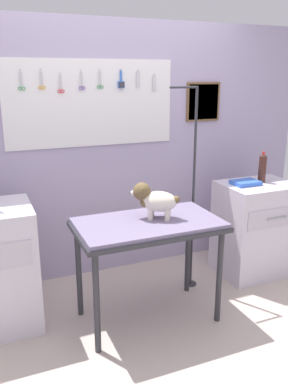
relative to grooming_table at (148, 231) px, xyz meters
The scene contains 8 objects.
ground 0.82m from the grooming_table, 82.31° to the right, with size 4.40×4.00×0.04m, color #C2B0A5.
rear_wall_panel 1.04m from the grooming_table, 87.19° to the left, with size 4.00×0.11×2.30m.
grooming_table is the anchor object (origin of this frame).
grooming_arm 0.65m from the grooming_table, 30.66° to the left, with size 0.30×0.11×1.75m.
dog 0.24m from the grooming_table, 33.70° to the left, with size 0.35×0.28×0.27m.
cabinet_right 1.32m from the grooming_table, 14.70° to the left, with size 0.68×0.54×0.88m.
soda_bottle 1.38m from the grooming_table, 15.82° to the left, with size 0.07×0.07×0.28m.
supply_tray 1.17m from the grooming_table, 17.26° to the left, with size 0.24×0.18×0.04m.
Camera 1 is at (-1.14, -2.19, 1.83)m, focal length 37.57 mm.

